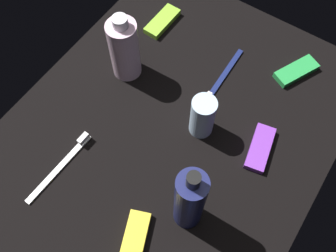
% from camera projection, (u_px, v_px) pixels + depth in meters
% --- Properties ---
extents(ground_plane, '(0.84, 0.64, 0.01)m').
position_uv_depth(ground_plane, '(168.00, 134.00, 0.80)').
color(ground_plane, black).
extents(lotion_bottle, '(0.05, 0.05, 0.22)m').
position_uv_depth(lotion_bottle, '(190.00, 201.00, 0.63)').
color(lotion_bottle, '#191E50').
rests_on(lotion_bottle, ground_plane).
extents(bodywash_bottle, '(0.06, 0.06, 0.17)m').
position_uv_depth(bodywash_bottle, '(124.00, 49.00, 0.80)').
color(bodywash_bottle, silver).
rests_on(bodywash_bottle, ground_plane).
extents(deodorant_stick, '(0.05, 0.05, 0.10)m').
position_uv_depth(deodorant_stick, '(203.00, 116.00, 0.76)').
color(deodorant_stick, silver).
rests_on(deodorant_stick, ground_plane).
extents(toothbrush_white, '(0.18, 0.02, 0.02)m').
position_uv_depth(toothbrush_white, '(63.00, 163.00, 0.76)').
color(toothbrush_white, white).
rests_on(toothbrush_white, ground_plane).
extents(toothbrush_navy, '(0.18, 0.02, 0.02)m').
position_uv_depth(toothbrush_navy, '(221.00, 79.00, 0.85)').
color(toothbrush_navy, navy).
rests_on(toothbrush_navy, ground_plane).
extents(snack_bar_yellow, '(0.11, 0.08, 0.01)m').
position_uv_depth(snack_bar_yellow, '(135.00, 240.00, 0.69)').
color(snack_bar_yellow, yellow).
rests_on(snack_bar_yellow, ground_plane).
extents(snack_bar_purple, '(0.11, 0.06, 0.01)m').
position_uv_depth(snack_bar_purple, '(260.00, 148.00, 0.77)').
color(snack_bar_purple, purple).
rests_on(snack_bar_purple, ground_plane).
extents(snack_bar_green, '(0.11, 0.08, 0.01)m').
position_uv_depth(snack_bar_green, '(296.00, 71.00, 0.86)').
color(snack_bar_green, green).
rests_on(snack_bar_green, ground_plane).
extents(snack_bar_lime, '(0.11, 0.04, 0.01)m').
position_uv_depth(snack_bar_lime, '(162.00, 21.00, 0.93)').
color(snack_bar_lime, '#8CD133').
rests_on(snack_bar_lime, ground_plane).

